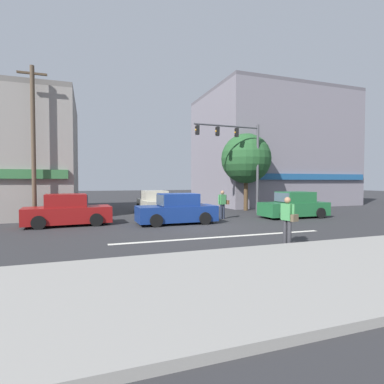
% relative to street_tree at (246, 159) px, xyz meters
% --- Properties ---
extents(ground_plane, '(120.00, 120.00, 0.00)m').
position_rel_street_tree_xyz_m(ground_plane, '(-6.26, -5.87, -3.94)').
color(ground_plane, '#2B2B2D').
extents(lane_marking_stripe, '(9.00, 0.24, 0.01)m').
position_rel_street_tree_xyz_m(lane_marking_stripe, '(-6.26, -9.37, -3.93)').
color(lane_marking_stripe, silver).
rests_on(lane_marking_stripe, ground).
extents(sidewalk_curb, '(40.00, 5.00, 0.16)m').
position_rel_street_tree_xyz_m(sidewalk_curb, '(-6.26, -14.37, -3.86)').
color(sidewalk_curb, gray).
rests_on(sidewalk_curb, ground).
extents(building_right_corner, '(13.21, 10.71, 10.75)m').
position_rel_street_tree_xyz_m(building_right_corner, '(6.07, 5.91, 1.43)').
color(building_right_corner, slate).
rests_on(building_right_corner, ground).
extents(street_tree, '(3.77, 3.77, 5.83)m').
position_rel_street_tree_xyz_m(street_tree, '(0.00, 0.00, 0.00)').
color(street_tree, '#4C3823').
rests_on(street_tree, ground).
extents(utility_pole_near_left, '(1.40, 0.22, 8.15)m').
position_rel_street_tree_xyz_m(utility_pole_near_left, '(-14.01, -2.74, 0.29)').
color(utility_pole_near_left, brown).
rests_on(utility_pole_near_left, ground).
extents(utility_pole_far_right, '(1.40, 0.22, 8.31)m').
position_rel_street_tree_xyz_m(utility_pole_far_right, '(1.71, 0.88, 0.37)').
color(utility_pole_far_right, brown).
rests_on(utility_pole_far_right, ground).
extents(traffic_light_mast, '(4.89, 0.29, 6.20)m').
position_rel_street_tree_xyz_m(traffic_light_mast, '(-1.34, -1.72, 0.37)').
color(traffic_light_mast, '#47474C').
rests_on(traffic_light_mast, ground).
extents(sedan_crossing_center, '(1.91, 4.12, 1.58)m').
position_rel_street_tree_xyz_m(sedan_crossing_center, '(-7.07, 0.20, -3.22)').
color(sedan_crossing_center, '#B7B29E').
rests_on(sedan_crossing_center, ground).
extents(sedan_approaching_near, '(4.11, 1.90, 1.58)m').
position_rel_street_tree_xyz_m(sedan_approaching_near, '(0.48, -5.01, -3.22)').
color(sedan_approaching_near, '#1E6033').
rests_on(sedan_approaching_near, ground).
extents(sedan_parked_curbside, '(4.21, 2.11, 1.58)m').
position_rel_street_tree_xyz_m(sedan_parked_curbside, '(-12.35, -3.98, -3.22)').
color(sedan_parked_curbside, maroon).
rests_on(sedan_parked_curbside, ground).
extents(sedan_waiting_far, '(4.12, 1.92, 1.58)m').
position_rel_street_tree_xyz_m(sedan_waiting_far, '(-7.00, -5.14, -3.22)').
color(sedan_waiting_far, navy).
rests_on(sedan_waiting_far, ground).
extents(pedestrian_foreground_with_bag, '(0.35, 0.69, 1.67)m').
position_rel_street_tree_xyz_m(pedestrian_foreground_with_bag, '(-4.86, -11.49, -2.98)').
color(pedestrian_foreground_with_bag, '#333338').
rests_on(pedestrian_foreground_with_bag, ground).
extents(pedestrian_mid_crossing, '(0.69, 0.30, 1.67)m').
position_rel_street_tree_xyz_m(pedestrian_mid_crossing, '(-3.88, -4.14, -2.98)').
color(pedestrian_mid_crossing, '#232838').
rests_on(pedestrian_mid_crossing, ground).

